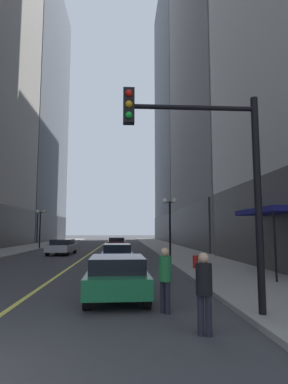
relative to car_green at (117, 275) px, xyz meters
name	(u,v)px	position (x,y,z in m)	size (l,w,h in m)	color
ground_plane	(98,248)	(-2.90, 29.01, -0.72)	(200.00, 200.00, 0.00)	#38383A
sidewalk_left	(27,248)	(-11.15, 29.01, -0.64)	(4.50, 78.00, 0.15)	gray
sidewalk_right	(167,247)	(5.35, 29.01, -0.64)	(4.50, 78.00, 0.15)	gray
lane_centre_stripe	(98,248)	(-2.90, 29.01, -0.71)	(0.16, 70.00, 0.01)	#E5D64C
building_left_far	(29,110)	(-19.04, 54.01, 25.55)	(11.47, 26.00, 52.72)	slate
building_right_far	(195,109)	(14.73, 54.01, 26.53)	(14.45, 26.00, 54.64)	slate
storefront_awning_right	(268,211)	(6.79, 4.04, 2.26)	(1.60, 4.37, 3.12)	navy
car_green	(117,275)	(0.00, 0.00, 0.00)	(1.96, 4.12, 1.32)	#196038
car_blue	(117,254)	(-0.20, 9.27, 0.00)	(1.87, 4.28, 1.32)	navy
car_silver	(62,246)	(-5.22, 18.91, 0.00)	(2.12, 4.51, 1.32)	#B7B7BC
car_maroon	(117,243)	(-0.58, 27.17, 0.00)	(1.99, 4.18, 1.32)	maroon
pedestrian_in_green_parka	(165,275)	(1.28, -1.87, 0.26)	(0.48, 0.48, 1.67)	black
pedestrian_in_black_coat	(204,287)	(1.86, -3.69, 0.25)	(0.42, 0.42, 1.67)	black
traffic_light_near_right	(215,165)	(2.45, -2.69, 3.02)	(3.43, 0.35, 5.65)	black
street_lamp_left_far	(40,220)	(-9.30, 27.28, 2.54)	(1.06, 0.36, 4.43)	black
street_lamp_right_mid	(170,214)	(3.50, 12.85, 2.54)	(1.06, 0.36, 4.43)	black
fire_hydrant_right	(195,263)	(4.00, 6.87, -0.32)	(0.28, 0.28, 0.80)	red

